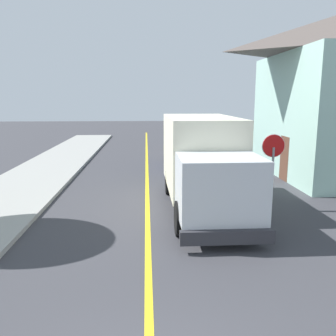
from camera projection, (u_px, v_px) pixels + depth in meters
centre_line_yellow at (147, 200)px, 13.79m from camera, size 0.16×56.00×0.01m
box_truck at (203, 159)px, 12.50m from camera, size 2.45×7.20×3.20m
parked_car_near at (186, 153)px, 20.30m from camera, size 1.84×4.42×1.67m
parked_car_mid at (180, 141)px, 26.03m from camera, size 1.99×4.47×1.67m
stop_sign at (273, 157)px, 12.32m from camera, size 0.80×0.10×2.65m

